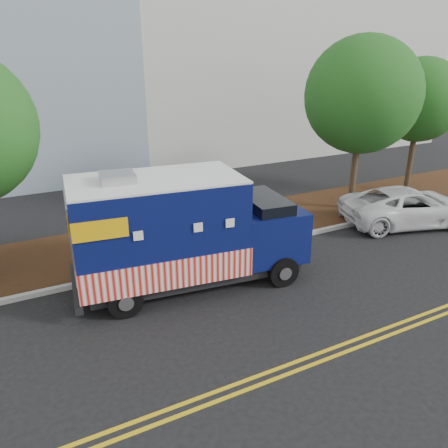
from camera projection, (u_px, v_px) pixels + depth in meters
ground at (212, 278)px, 13.67m from camera, size 120.00×120.00×0.00m
curb at (194, 259)px, 14.80m from camera, size 120.00×0.18×0.15m
mulch_strip at (172, 237)px, 16.54m from camera, size 120.00×4.00×0.15m
centerline_near at (297, 361)px, 9.99m from camera, size 120.00×0.10×0.01m
centerline_far at (304, 368)px, 9.79m from camera, size 120.00×0.10×0.01m
tree_c at (362, 95)px, 17.71m from camera, size 4.72×4.72×7.34m
tree_d at (420, 100)px, 20.29m from camera, size 3.86×3.86×6.47m
sign_post at (102, 243)px, 13.25m from camera, size 0.06×0.06×2.40m
food_truck at (179, 234)px, 12.73m from camera, size 7.16×3.34×3.65m
white_car at (408, 206)px, 17.75m from camera, size 5.93×3.93×1.51m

